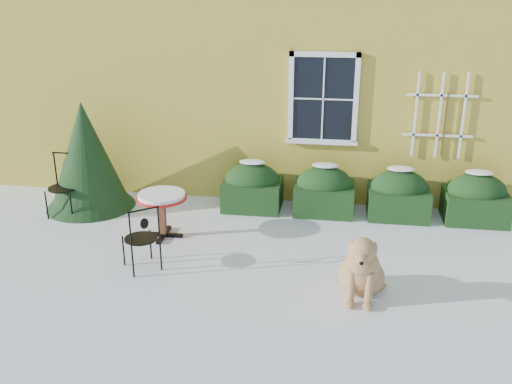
% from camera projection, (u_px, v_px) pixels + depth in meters
% --- Properties ---
extents(ground, '(80.00, 80.00, 0.00)m').
position_uv_depth(ground, '(245.00, 276.00, 8.10)').
color(ground, white).
rests_on(ground, ground).
extents(house, '(12.40, 8.40, 6.40)m').
position_uv_depth(house, '(294.00, 12.00, 13.45)').
color(house, gold).
rests_on(house, ground).
extents(hedge_row, '(4.95, 0.80, 0.91)m').
position_uv_depth(hedge_row, '(361.00, 193.00, 10.09)').
color(hedge_row, black).
rests_on(hedge_row, ground).
extents(evergreen_shrub, '(1.62, 1.62, 1.96)m').
position_uv_depth(evergreen_shrub, '(87.00, 166.00, 10.30)').
color(evergreen_shrub, black).
rests_on(evergreen_shrub, ground).
extents(bistro_table, '(0.81, 0.81, 0.75)m').
position_uv_depth(bistro_table, '(162.00, 201.00, 9.12)').
color(bistro_table, black).
rests_on(bistro_table, ground).
extents(patio_chair_near, '(0.62, 0.62, 1.00)m').
position_uv_depth(patio_chair_near, '(142.00, 237.00, 8.12)').
color(patio_chair_near, black).
rests_on(patio_chair_near, ground).
extents(patio_chair_far, '(0.52, 0.52, 1.10)m').
position_uv_depth(patio_chair_far, '(64.00, 185.00, 10.04)').
color(patio_chair_far, black).
rests_on(patio_chair_far, ground).
extents(dog, '(0.68, 1.08, 0.98)m').
position_uv_depth(dog, '(362.00, 271.00, 7.42)').
color(dog, tan).
rests_on(dog, ground).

